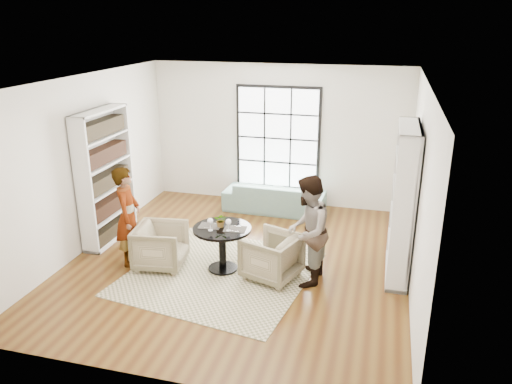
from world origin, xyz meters
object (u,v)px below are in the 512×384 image
(armchair_left, at_px, (161,246))
(flower_centerpiece, at_px, (221,220))
(pedestal_table, at_px, (222,239))
(wine_glass_right, at_px, (228,222))
(person_left, at_px, (128,216))
(armchair_right, at_px, (271,256))
(person_right, at_px, (307,231))
(wine_glass_left, at_px, (210,222))
(sofa, at_px, (275,197))

(armchair_left, bearing_deg, flower_centerpiece, -88.34)
(pedestal_table, relative_size, flower_centerpiece, 4.11)
(pedestal_table, distance_m, wine_glass_right, 0.39)
(pedestal_table, height_order, person_left, person_left)
(armchair_right, distance_m, person_left, 2.43)
(armchair_left, xyz_separation_m, person_right, (2.39, 0.09, 0.50))
(armchair_left, bearing_deg, person_left, 82.25)
(armchair_right, height_order, wine_glass_left, wine_glass_left)
(pedestal_table, bearing_deg, flower_centerpiece, 130.41)
(person_left, relative_size, wine_glass_right, 8.31)
(wine_glass_left, bearing_deg, sofa, 82.85)
(sofa, distance_m, flower_centerpiece, 2.82)
(armchair_right, relative_size, person_left, 0.48)
(pedestal_table, distance_m, person_right, 1.41)
(armchair_left, relative_size, wine_glass_left, 3.82)
(armchair_right, relative_size, wine_glass_right, 4.00)
(sofa, xyz_separation_m, wine_glass_right, (-0.09, -2.87, 0.58))
(wine_glass_right, bearing_deg, person_left, -178.47)
(wine_glass_left, bearing_deg, flower_centerpiece, 56.52)
(person_right, distance_m, wine_glass_right, 1.23)
(sofa, relative_size, armchair_right, 2.63)
(armchair_left, bearing_deg, armchair_right, -94.83)
(pedestal_table, bearing_deg, armchair_left, -172.34)
(wine_glass_left, xyz_separation_m, wine_glass_right, (0.28, 0.06, -0.01))
(wine_glass_left, height_order, wine_glass_right, wine_glass_left)
(armchair_left, height_order, armchair_right, armchair_right)
(pedestal_table, relative_size, wine_glass_right, 4.66)
(sofa, distance_m, wine_glass_right, 2.93)
(person_right, relative_size, flower_centerpiece, 7.57)
(armchair_left, bearing_deg, wine_glass_left, -98.54)
(person_right, height_order, wine_glass_left, person_right)
(person_right, bearing_deg, person_left, -85.54)
(person_left, bearing_deg, wine_glass_left, -106.17)
(armchair_left, bearing_deg, pedestal_table, -90.09)
(armchair_left, distance_m, person_right, 2.44)
(armchair_right, relative_size, flower_centerpiece, 3.53)
(armchair_left, distance_m, armchair_right, 1.84)
(person_right, bearing_deg, flower_centerpiece, -90.27)
(sofa, height_order, wine_glass_left, wine_glass_left)
(wine_glass_left, bearing_deg, person_right, 4.00)
(sofa, distance_m, armchair_right, 2.89)
(person_left, height_order, person_right, person_right)
(wine_glass_left, distance_m, flower_centerpiece, 0.21)
(person_left, xyz_separation_m, wine_glass_right, (1.70, 0.05, 0.06))
(flower_centerpiece, bearing_deg, person_right, -2.91)
(armchair_left, relative_size, person_left, 0.48)
(person_right, bearing_deg, wine_glass_left, -83.36)
(armchair_left, relative_size, person_right, 0.46)
(pedestal_table, xyz_separation_m, wine_glass_left, (-0.14, -0.15, 0.35))
(person_right, bearing_deg, sofa, -155.35)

